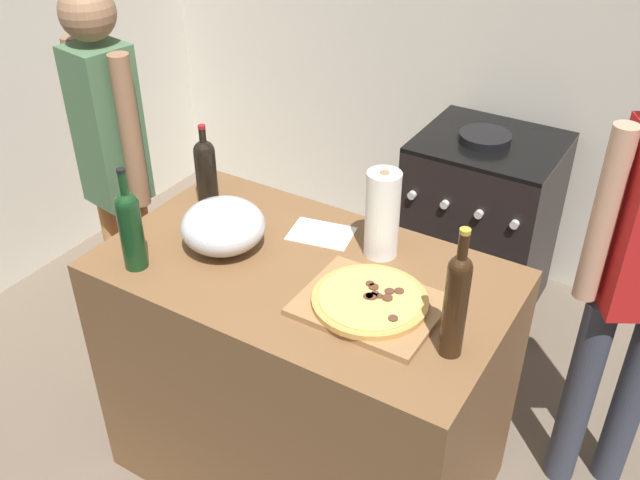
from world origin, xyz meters
The scene contains 13 objects.
ground_plane centered at (0.00, 1.20, -0.01)m, with size 4.70×3.01×0.02m, color #6B5B4C.
kitchen_wall_rear centered at (0.00, 2.46, 1.30)m, with size 4.70×0.10×2.60m, color silver.
counter centered at (-0.12, 0.71, 0.47)m, with size 1.29×0.75×0.94m, color brown.
cutting_board centered at (0.15, 0.65, 0.95)m, with size 0.40×0.32×0.02m, color #9E7247.
pizza centered at (0.15, 0.65, 0.97)m, with size 0.34×0.34×0.03m.
mixing_bowl centered at (-0.40, 0.68, 1.02)m, with size 0.27×0.27×0.17m.
paper_towel_roll centered at (0.04, 0.91, 1.09)m, with size 0.11×0.11×0.30m.
wine_bottle_clear centered at (-0.58, 0.45, 1.09)m, with size 0.07×0.07×0.34m.
wine_bottle_dark centered at (0.42, 0.59, 1.11)m, with size 0.06×0.06×0.39m.
wine_bottle_amber centered at (-0.64, 0.88, 1.07)m, with size 0.08×0.08×0.30m.
recipe_sheet centered at (-0.18, 0.91, 0.94)m, with size 0.21×0.15×0.00m, color white.
stove centered at (0.02, 2.06, 0.44)m, with size 0.63×0.59×0.91m.
person_in_stripes centered at (-1.10, 0.88, 0.95)m, with size 0.36×0.23×1.65m.
Camera 1 is at (0.87, -0.81, 2.24)m, focal length 39.99 mm.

